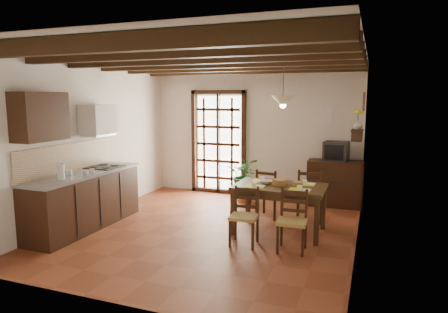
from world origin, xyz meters
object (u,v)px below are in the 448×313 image
at_px(chair_far_right, 309,205).
at_px(potted_plant, 245,174).
at_px(chair_near_left, 244,227).
at_px(chair_near_right, 292,232).
at_px(sideboard, 335,183).
at_px(chair_far_left, 269,202).
at_px(pendant_lamp, 283,100).
at_px(crt_tv, 336,151).
at_px(dining_table, 280,191).
at_px(kitchen_counter, 85,199).

relative_size(chair_far_right, potted_plant, 0.49).
bearing_deg(chair_near_left, chair_near_right, -3.94).
relative_size(chair_near_right, sideboard, 0.81).
distance_m(chair_far_left, potted_plant, 1.23).
bearing_deg(chair_far_right, pendant_lamp, 48.80).
height_order(chair_far_right, sideboard, chair_far_right).
bearing_deg(chair_near_left, sideboard, 65.06).
xyz_separation_m(chair_near_right, chair_far_right, (0.01, 1.43, 0.02)).
distance_m(chair_far_right, pendant_lamp, 1.92).
bearing_deg(crt_tv, potted_plant, -164.22).
relative_size(chair_near_right, crt_tv, 1.75).
distance_m(dining_table, chair_near_left, 0.89).
distance_m(kitchen_counter, chair_far_right, 3.75).
distance_m(chair_near_right, chair_far_right, 1.43).
height_order(kitchen_counter, dining_table, kitchen_counter).
height_order(chair_far_left, potted_plant, potted_plant).
relative_size(kitchen_counter, chair_near_right, 2.62).
relative_size(kitchen_counter, chair_far_right, 2.42).
bearing_deg(dining_table, pendant_lamp, 90.34).
relative_size(dining_table, crt_tv, 2.85).
relative_size(chair_far_left, crt_tv, 1.79).
height_order(sideboard, pendant_lamp, pendant_lamp).
height_order(sideboard, crt_tv, crt_tv).
relative_size(chair_near_right, chair_far_right, 0.92).
bearing_deg(chair_near_left, dining_table, 59.95).
height_order(chair_near_right, potted_plant, potted_plant).
bearing_deg(chair_near_right, kitchen_counter, -179.59).
xyz_separation_m(kitchen_counter, chair_near_left, (2.67, 0.19, -0.21)).
bearing_deg(sideboard, pendant_lamp, -112.43).
distance_m(kitchen_counter, pendant_lamp, 3.57).
bearing_deg(crt_tv, chair_far_right, -97.87).
height_order(kitchen_counter, sideboard, kitchen_counter).
bearing_deg(dining_table, chair_far_left, 116.17).
xyz_separation_m(chair_near_left, chair_far_right, (0.71, 1.42, 0.03)).
bearing_deg(chair_far_right, chair_near_right, 78.52).
distance_m(sideboard, pendant_lamp, 2.54).
bearing_deg(chair_near_right, chair_far_right, 86.81).
bearing_deg(potted_plant, dining_table, -56.37).
distance_m(dining_table, pendant_lamp, 1.42).
bearing_deg(chair_far_left, chair_far_right, -171.32).
xyz_separation_m(chair_near_left, potted_plant, (-0.74, 2.36, 0.31)).
relative_size(sideboard, crt_tv, 2.15).
bearing_deg(chair_near_left, crt_tv, 65.02).
height_order(kitchen_counter, crt_tv, kitchen_counter).
height_order(dining_table, chair_far_left, chair_far_left).
relative_size(chair_far_right, sideboard, 0.88).
bearing_deg(dining_table, chair_far_right, 63.76).
height_order(dining_table, pendant_lamp, pendant_lamp).
xyz_separation_m(potted_plant, pendant_lamp, (1.09, -1.54, 1.51)).
bearing_deg(chair_far_right, chair_far_left, -11.39).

